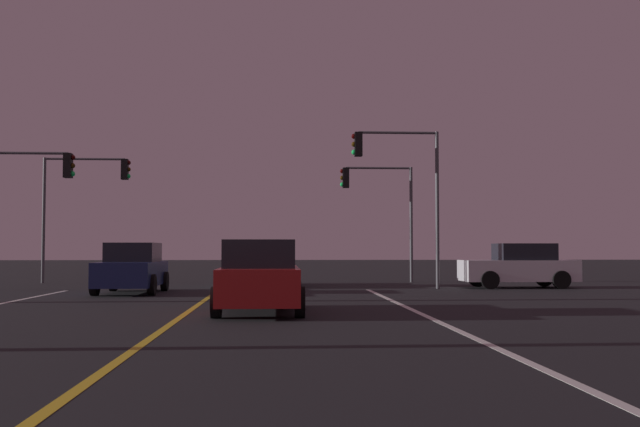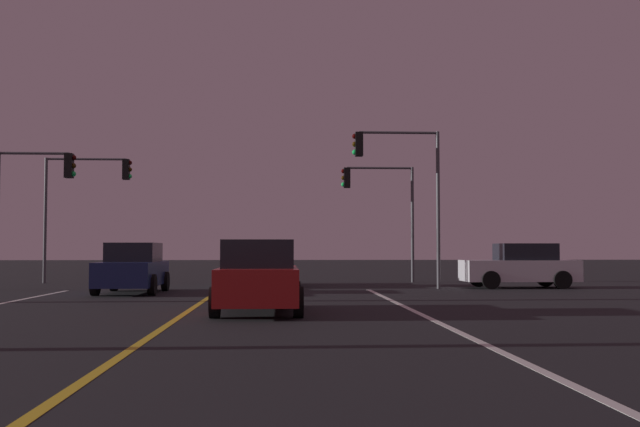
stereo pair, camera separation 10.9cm
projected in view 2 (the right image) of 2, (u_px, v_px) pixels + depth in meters
name	position (u px, v px, depth m)	size (l,w,h in m)	color
lane_edge_right	(502.00, 352.00, 10.75)	(0.16, 32.92, 0.01)	silver
lane_center_divider	(123.00, 355.00, 10.47)	(0.16, 32.92, 0.01)	gold
car_lead_same_lane	(259.00, 278.00, 17.40)	(2.02, 4.30, 1.70)	black
car_ahead_far	(270.00, 266.00, 29.92)	(2.02, 4.30, 1.70)	black
car_oncoming	(133.00, 269.00, 25.19)	(2.02, 4.30, 1.70)	black
car_crossing_side	(521.00, 266.00, 28.56)	(4.30, 2.02, 1.70)	black
traffic_light_near_right	(398.00, 172.00, 27.94)	(3.31, 0.36, 5.91)	#4C4C51
traffic_light_near_left	(36.00, 187.00, 27.22)	(2.87, 0.36, 5.04)	#4C4C51
traffic_light_far_right	(378.00, 196.00, 33.40)	(3.28, 0.36, 5.17)	#4C4C51
traffic_light_far_left	(87.00, 189.00, 32.75)	(3.80, 0.36, 5.49)	#4C4C51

